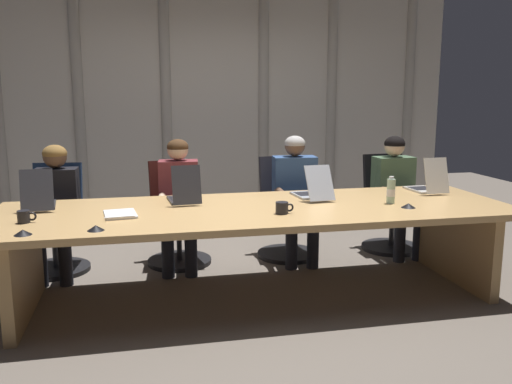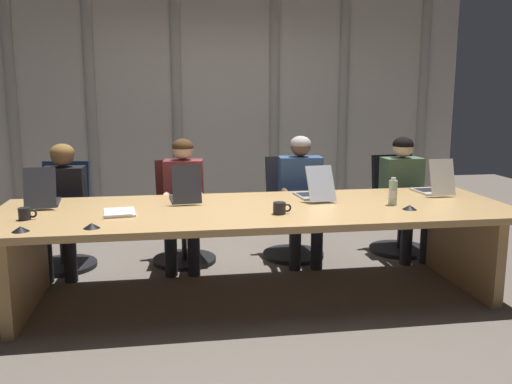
{
  "view_description": "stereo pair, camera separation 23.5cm",
  "coord_description": "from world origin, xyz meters",
  "px_view_note": "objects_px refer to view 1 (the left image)",
  "views": [
    {
      "loc": [
        -0.88,
        -3.98,
        1.6
      ],
      "look_at": [
        0.01,
        0.12,
        0.82
      ],
      "focal_mm": 37.85,
      "sensor_mm": 36.0,
      "label": 1
    },
    {
      "loc": [
        -0.65,
        -4.02,
        1.6
      ],
      "look_at": [
        0.01,
        0.12,
        0.82
      ],
      "focal_mm": 37.85,
      "sensor_mm": 36.0,
      "label": 2
    }
  ],
  "objects_px": {
    "office_chair_right_mid": "(390,214)",
    "office_chair_left_mid": "(177,225)",
    "person_center": "(296,190)",
    "conference_mic_left_side": "(96,228)",
    "laptop_right_mid": "(427,185)",
    "coffee_mug_near": "(24,217)",
    "person_left_end": "(56,202)",
    "spiral_notepad": "(120,214)",
    "conference_mic_right_side": "(408,205)",
    "office_chair_center": "(286,219)",
    "laptop_left_mid": "(184,195)",
    "person_left_mid": "(179,196)",
    "laptop_center": "(312,191)",
    "conference_mic_middle": "(23,232)",
    "office_chair_left_end": "(56,232)",
    "person_right_mid": "(397,187)",
    "laptop_left_end": "(39,200)",
    "water_bottle_primary": "(391,191)",
    "coffee_mug_far": "(282,208)"
  },
  "relations": [
    {
      "from": "office_chair_left_mid",
      "to": "conference_mic_left_side",
      "type": "relative_size",
      "value": 8.72
    },
    {
      "from": "person_left_end",
      "to": "person_center",
      "type": "height_order",
      "value": "person_center"
    },
    {
      "from": "laptop_center",
      "to": "laptop_right_mid",
      "type": "height_order",
      "value": "laptop_right_mid"
    },
    {
      "from": "office_chair_right_mid",
      "to": "office_chair_left_mid",
      "type": "bearing_deg",
      "value": -93.85
    },
    {
      "from": "office_chair_left_mid",
      "to": "person_left_mid",
      "type": "relative_size",
      "value": 0.81
    },
    {
      "from": "person_center",
      "to": "conference_mic_left_side",
      "type": "xyz_separation_m",
      "value": [
        -1.74,
        -1.36,
        0.06
      ]
    },
    {
      "from": "person_left_end",
      "to": "spiral_notepad",
      "type": "relative_size",
      "value": 3.5
    },
    {
      "from": "coffee_mug_near",
      "to": "conference_mic_left_side",
      "type": "bearing_deg",
      "value": -33.09
    },
    {
      "from": "laptop_center",
      "to": "office_chair_left_end",
      "type": "distance_m",
      "value": 2.35
    },
    {
      "from": "office_chair_left_mid",
      "to": "person_left_end",
      "type": "height_order",
      "value": "person_left_end"
    },
    {
      "from": "water_bottle_primary",
      "to": "spiral_notepad",
      "type": "height_order",
      "value": "water_bottle_primary"
    },
    {
      "from": "coffee_mug_near",
      "to": "conference_mic_right_side",
      "type": "xyz_separation_m",
      "value": [
        2.79,
        -0.1,
        -0.03
      ]
    },
    {
      "from": "laptop_left_end",
      "to": "coffee_mug_far",
      "type": "distance_m",
      "value": 1.87
    },
    {
      "from": "office_chair_left_mid",
      "to": "water_bottle_primary",
      "type": "xyz_separation_m",
      "value": [
        1.63,
        -1.12,
        0.47
      ]
    },
    {
      "from": "office_chair_left_mid",
      "to": "person_right_mid",
      "type": "height_order",
      "value": "person_right_mid"
    },
    {
      "from": "laptop_right_mid",
      "to": "office_chair_center",
      "type": "height_order",
      "value": "laptop_right_mid"
    },
    {
      "from": "person_left_end",
      "to": "person_center",
      "type": "bearing_deg",
      "value": 92.67
    },
    {
      "from": "person_center",
      "to": "conference_mic_left_side",
      "type": "relative_size",
      "value": 10.84
    },
    {
      "from": "office_chair_left_mid",
      "to": "coffee_mug_near",
      "type": "height_order",
      "value": "office_chair_left_mid"
    },
    {
      "from": "office_chair_center",
      "to": "conference_mic_middle",
      "type": "distance_m",
      "value": 2.65
    },
    {
      "from": "person_right_mid",
      "to": "conference_mic_middle",
      "type": "bearing_deg",
      "value": -67.88
    },
    {
      "from": "laptop_left_mid",
      "to": "person_left_mid",
      "type": "relative_size",
      "value": 0.36
    },
    {
      "from": "person_left_end",
      "to": "coffee_mug_far",
      "type": "relative_size",
      "value": 8.45
    },
    {
      "from": "conference_mic_left_side",
      "to": "office_chair_right_mid",
      "type": "bearing_deg",
      "value": 28.42
    },
    {
      "from": "conference_mic_middle",
      "to": "office_chair_left_mid",
      "type": "bearing_deg",
      "value": 55.44
    },
    {
      "from": "office_chair_center",
      "to": "person_left_end",
      "type": "bearing_deg",
      "value": -91.39
    },
    {
      "from": "laptop_left_end",
      "to": "water_bottle_primary",
      "type": "bearing_deg",
      "value": -104.85
    },
    {
      "from": "coffee_mug_far",
      "to": "conference_mic_left_side",
      "type": "height_order",
      "value": "coffee_mug_far"
    },
    {
      "from": "laptop_left_mid",
      "to": "coffee_mug_near",
      "type": "relative_size",
      "value": 3.36
    },
    {
      "from": "laptop_left_mid",
      "to": "person_right_mid",
      "type": "relative_size",
      "value": 0.36
    },
    {
      "from": "laptop_right_mid",
      "to": "office_chair_left_mid",
      "type": "bearing_deg",
      "value": 69.51
    },
    {
      "from": "laptop_left_end",
      "to": "conference_mic_right_side",
      "type": "relative_size",
      "value": 4.25
    },
    {
      "from": "person_left_mid",
      "to": "person_right_mid",
      "type": "distance_m",
      "value": 2.15
    },
    {
      "from": "person_left_mid",
      "to": "conference_mic_middle",
      "type": "xyz_separation_m",
      "value": [
        -1.06,
        -1.37,
        0.07
      ]
    },
    {
      "from": "water_bottle_primary",
      "to": "conference_mic_right_side",
      "type": "distance_m",
      "value": 0.21
    },
    {
      "from": "laptop_left_mid",
      "to": "office_chair_right_mid",
      "type": "relative_size",
      "value": 0.43
    },
    {
      "from": "coffee_mug_near",
      "to": "conference_mic_middle",
      "type": "bearing_deg",
      "value": -81.08
    },
    {
      "from": "laptop_right_mid",
      "to": "office_chair_right_mid",
      "type": "relative_size",
      "value": 0.44
    },
    {
      "from": "coffee_mug_far",
      "to": "spiral_notepad",
      "type": "xyz_separation_m",
      "value": [
        -1.16,
        0.19,
        -0.04
      ]
    },
    {
      "from": "laptop_left_mid",
      "to": "coffee_mug_far",
      "type": "relative_size",
      "value": 3.09
    },
    {
      "from": "laptop_right_mid",
      "to": "coffee_mug_near",
      "type": "xyz_separation_m",
      "value": [
        -3.27,
        -0.47,
        -0.02
      ]
    },
    {
      "from": "person_left_end",
      "to": "person_left_mid",
      "type": "xyz_separation_m",
      "value": [
        1.06,
        0.0,
        0.01
      ]
    },
    {
      "from": "coffee_mug_far",
      "to": "office_chair_left_mid",
      "type": "bearing_deg",
      "value": 117.83
    },
    {
      "from": "office_chair_center",
      "to": "person_center",
      "type": "relative_size",
      "value": 0.82
    },
    {
      "from": "office_chair_center",
      "to": "conference_mic_middle",
      "type": "bearing_deg",
      "value": -59.94
    },
    {
      "from": "office_chair_right_mid",
      "to": "conference_mic_middle",
      "type": "height_order",
      "value": "office_chair_right_mid"
    },
    {
      "from": "conference_mic_left_side",
      "to": "laptop_left_mid",
      "type": "bearing_deg",
      "value": 51.11
    },
    {
      "from": "coffee_mug_far",
      "to": "person_left_mid",
      "type": "bearing_deg",
      "value": 120.7
    },
    {
      "from": "laptop_center",
      "to": "person_left_end",
      "type": "relative_size",
      "value": 0.42
    },
    {
      "from": "person_left_end",
      "to": "person_right_mid",
      "type": "distance_m",
      "value": 3.22
    }
  ]
}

